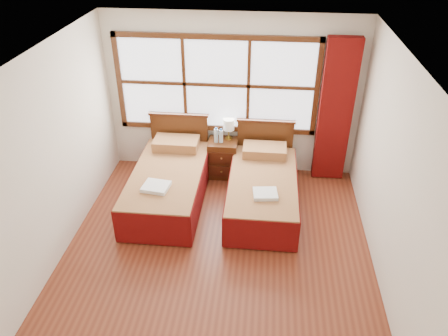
# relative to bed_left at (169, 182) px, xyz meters

# --- Properties ---
(floor) EXTENTS (4.50, 4.50, 0.00)m
(floor) POSITION_rel_bed_left_xyz_m (0.86, -1.20, -0.31)
(floor) COLOR brown
(floor) RESTS_ON ground
(ceiling) EXTENTS (4.50, 4.50, 0.00)m
(ceiling) POSITION_rel_bed_left_xyz_m (0.86, -1.20, 2.29)
(ceiling) COLOR white
(ceiling) RESTS_ON wall_back
(wall_back) EXTENTS (4.00, 0.00, 4.00)m
(wall_back) POSITION_rel_bed_left_xyz_m (0.86, 1.05, 0.99)
(wall_back) COLOR silver
(wall_back) RESTS_ON floor
(wall_left) EXTENTS (0.00, 4.50, 4.50)m
(wall_left) POSITION_rel_bed_left_xyz_m (-1.14, -1.20, 0.99)
(wall_left) COLOR silver
(wall_left) RESTS_ON floor
(wall_right) EXTENTS (0.00, 4.50, 4.50)m
(wall_right) POSITION_rel_bed_left_xyz_m (2.86, -1.20, 0.99)
(wall_right) COLOR silver
(wall_right) RESTS_ON floor
(window) EXTENTS (3.16, 0.06, 1.56)m
(window) POSITION_rel_bed_left_xyz_m (0.61, 1.01, 1.19)
(window) COLOR white
(window) RESTS_ON wall_back
(curtain) EXTENTS (0.50, 0.16, 2.30)m
(curtain) POSITION_rel_bed_left_xyz_m (2.46, 0.91, 0.86)
(curtain) COLOR maroon
(curtain) RESTS_ON wall_back
(bed_left) EXTENTS (1.04, 2.06, 1.01)m
(bed_left) POSITION_rel_bed_left_xyz_m (0.00, 0.00, 0.00)
(bed_left) COLOR #441D0E
(bed_left) RESTS_ON floor
(bed_right) EXTENTS (1.00, 2.02, 0.97)m
(bed_right) POSITION_rel_bed_left_xyz_m (1.41, 0.00, -0.01)
(bed_right) COLOR #441D0E
(bed_right) RESTS_ON floor
(nightstand) EXTENTS (0.47, 0.46, 0.63)m
(nightstand) POSITION_rel_bed_left_xyz_m (0.74, 0.80, 0.00)
(nightstand) COLOR #48240F
(nightstand) RESTS_ON floor
(towels_left) EXTENTS (0.39, 0.35, 0.05)m
(towels_left) POSITION_rel_bed_left_xyz_m (-0.06, -0.51, 0.26)
(towels_left) COLOR white
(towels_left) RESTS_ON bed_left
(towels_right) EXTENTS (0.36, 0.32, 0.05)m
(towels_right) POSITION_rel_bed_left_xyz_m (1.45, -0.48, 0.23)
(towels_right) COLOR white
(towels_right) RESTS_ON bed_right
(lamp) EXTENTS (0.18, 0.18, 0.35)m
(lamp) POSITION_rel_bed_left_xyz_m (0.82, 0.89, 0.57)
(lamp) COLOR gold
(lamp) RESTS_ON nightstand
(bottle_near) EXTENTS (0.07, 0.07, 0.26)m
(bottle_near) POSITION_rel_bed_left_xyz_m (0.63, 0.77, 0.43)
(bottle_near) COLOR #ACCCDE
(bottle_near) RESTS_ON nightstand
(bottle_far) EXTENTS (0.06, 0.06, 0.24)m
(bottle_far) POSITION_rel_bed_left_xyz_m (0.71, 0.77, 0.43)
(bottle_far) COLOR #ACCCDE
(bottle_far) RESTS_ON nightstand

